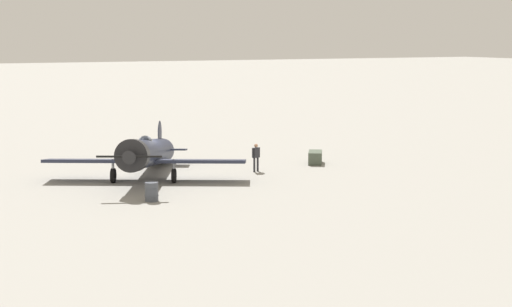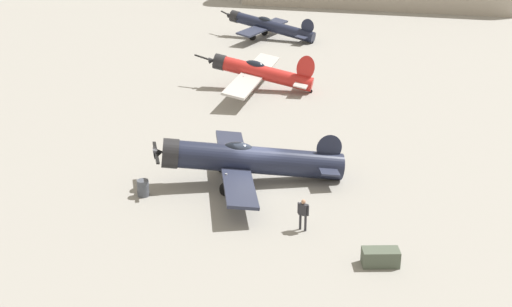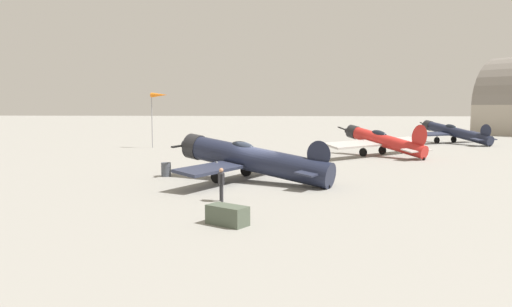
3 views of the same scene
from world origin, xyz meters
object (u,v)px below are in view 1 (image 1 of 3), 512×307
object	(u,v)px
airplane_foreground	(147,154)
fuel_drum	(152,192)
ground_crew_mechanic	(256,155)
equipment_crate	(315,157)

from	to	relation	value
airplane_foreground	fuel_drum	size ratio (longest dim) A/B	11.45
airplane_foreground	ground_crew_mechanic	size ratio (longest dim) A/B	6.38
airplane_foreground	fuel_drum	bearing A→B (deg)	11.51
ground_crew_mechanic	fuel_drum	distance (m)	9.56
airplane_foreground	fuel_drum	world-z (taller)	airplane_foreground
ground_crew_mechanic	equipment_crate	bearing A→B (deg)	79.63
airplane_foreground	ground_crew_mechanic	distance (m)	6.55
equipment_crate	fuel_drum	bearing A→B (deg)	-64.94
equipment_crate	airplane_foreground	bearing A→B (deg)	-89.27
airplane_foreground	ground_crew_mechanic	xyz separation A→B (m)	(0.80, 6.49, -0.41)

